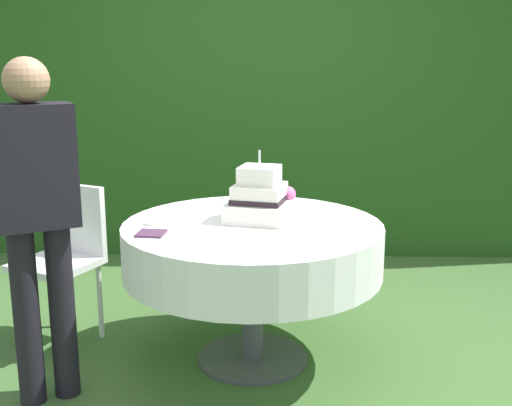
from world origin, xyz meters
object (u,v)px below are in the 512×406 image
(serving_plate_far, at_px, (278,204))
(standing_person, at_px, (36,210))
(garden_chair, at_px, (65,248))
(serving_plate_near, at_px, (156,222))
(wedding_cake, at_px, (260,199))
(cake_table, at_px, (253,248))
(napkin_stack, at_px, (151,233))

(serving_plate_far, distance_m, standing_person, 1.39)
(serving_plate_far, distance_m, garden_chair, 1.24)
(serving_plate_near, distance_m, serving_plate_far, 0.77)
(garden_chair, bearing_deg, serving_plate_near, -24.85)
(wedding_cake, height_order, standing_person, standing_person)
(cake_table, xyz_separation_m, wedding_cake, (0.04, 0.08, 0.25))
(wedding_cake, xyz_separation_m, serving_plate_near, (-0.53, -0.09, -0.11))
(cake_table, relative_size, wedding_cake, 3.47)
(serving_plate_near, xyz_separation_m, standing_person, (-0.46, -0.41, 0.16))
(serving_plate_far, relative_size, garden_chair, 0.15)
(serving_plate_far, height_order, standing_person, standing_person)
(garden_chair, xyz_separation_m, standing_person, (0.11, -0.67, 0.39))
(garden_chair, bearing_deg, wedding_cake, -8.89)
(wedding_cake, height_order, serving_plate_near, wedding_cake)
(napkin_stack, bearing_deg, serving_plate_near, 93.35)
(cake_table, distance_m, napkin_stack, 0.55)
(wedding_cake, relative_size, garden_chair, 0.44)
(serving_plate_far, height_order, napkin_stack, same)
(serving_plate_near, height_order, serving_plate_far, same)
(wedding_cake, distance_m, serving_plate_near, 0.55)
(wedding_cake, xyz_separation_m, garden_chair, (-1.11, 0.17, -0.33))
(serving_plate_near, relative_size, garden_chair, 0.14)
(cake_table, distance_m, garden_chair, 1.10)
(cake_table, relative_size, napkin_stack, 10.30)
(serving_plate_far, bearing_deg, garden_chair, -171.96)
(cake_table, height_order, wedding_cake, wedding_cake)
(serving_plate_near, distance_m, napkin_stack, 0.21)
(wedding_cake, bearing_deg, garden_chair, 171.11)
(napkin_stack, xyz_separation_m, standing_person, (-0.47, -0.20, 0.16))
(cake_table, relative_size, standing_person, 0.84)
(wedding_cake, relative_size, serving_plate_near, 3.12)
(cake_table, distance_m, serving_plate_far, 0.47)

